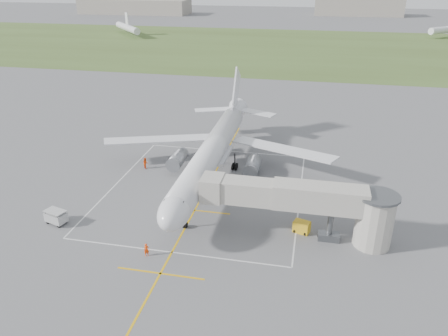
% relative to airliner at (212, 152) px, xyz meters
% --- Properties ---
extents(ground, '(700.00, 700.00, 0.00)m').
position_rel_airliner_xyz_m(ground, '(0.00, -0.75, -4.39)').
color(ground, '#565658').
rests_on(ground, ground).
extents(grass_strip, '(700.00, 120.00, 0.02)m').
position_rel_airliner_xyz_m(grass_strip, '(0.00, 129.25, -4.38)').
color(grass_strip, '#435625').
rests_on(grass_strip, ground).
extents(apron_markings, '(28.20, 60.00, 0.01)m').
position_rel_airliner_xyz_m(apron_markings, '(0.00, -6.57, -4.38)').
color(apron_markings, '#E1A70D').
rests_on(apron_markings, ground).
extents(airliner, '(38.93, 46.75, 13.52)m').
position_rel_airliner_xyz_m(airliner, '(0.00, 0.00, 0.00)').
color(airliner, silver).
rests_on(airliner, ground).
extents(jet_bridge, '(23.40, 5.00, 7.20)m').
position_rel_airliner_xyz_m(jet_bridge, '(15.72, -14.25, 0.35)').
color(jet_bridge, '#A49D94').
rests_on(jet_bridge, ground).
extents(gpu_unit, '(2.30, 1.91, 1.50)m').
position_rel_airliner_xyz_m(gpu_unit, '(14.65, -13.20, -3.65)').
color(gpu_unit, gold).
rests_on(gpu_unit, ground).
extents(baggage_cart, '(3.06, 2.32, 1.88)m').
position_rel_airliner_xyz_m(baggage_cart, '(-16.71, -17.70, -3.43)').
color(baggage_cart, '#B3B3B3').
rests_on(baggage_cart, ground).
extents(ramp_worker_nose, '(0.70, 0.63, 1.60)m').
position_rel_airliner_xyz_m(ramp_worker_nose, '(-2.62, -21.97, -3.59)').
color(ramp_worker_nose, '#FF4308').
rests_on(ramp_worker_nose, ground).
extents(ramp_worker_wing, '(1.15, 1.15, 1.88)m').
position_rel_airliner_xyz_m(ramp_worker_wing, '(-11.70, 1.10, -3.45)').
color(ramp_worker_wing, '#E43F07').
rests_on(ramp_worker_wing, ground).
extents(distant_hangars, '(345.00, 49.00, 12.00)m').
position_rel_airliner_xyz_m(distant_hangars, '(-16.15, 264.44, 0.78)').
color(distant_hangars, gray).
rests_on(distant_hangars, ground).
extents(distant_aircraft, '(181.10, 53.53, 8.85)m').
position_rel_airliner_xyz_m(distant_aircraft, '(-0.72, 164.90, -0.80)').
color(distant_aircraft, silver).
rests_on(distant_aircraft, ground).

